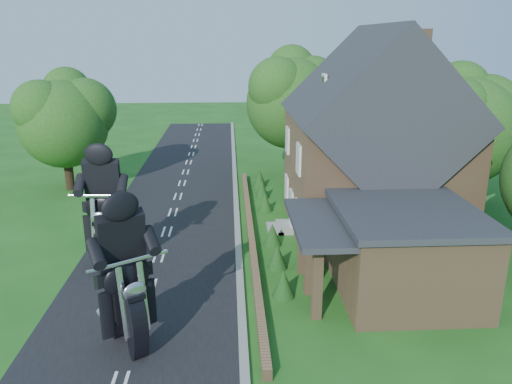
{
  "coord_description": "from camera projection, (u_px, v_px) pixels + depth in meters",
  "views": [
    {
      "loc": [
        3.31,
        -18.19,
        9.59
      ],
      "look_at": [
        4.49,
        3.69,
        2.8
      ],
      "focal_mm": 35.0,
      "sensor_mm": 36.0,
      "label": 1
    }
  ],
  "objects": [
    {
      "name": "ground",
      "position": [
        149.0,
        287.0,
        20.02
      ],
      "size": [
        120.0,
        120.0,
        0.0
      ],
      "primitive_type": "plane",
      "color": "#1C5417",
      "rests_on": "ground"
    },
    {
      "name": "road",
      "position": [
        149.0,
        287.0,
        20.02
      ],
      "size": [
        7.0,
        80.0,
        0.02
      ],
      "primitive_type": "cube",
      "color": "black",
      "rests_on": "ground"
    },
    {
      "name": "kerb",
      "position": [
        240.0,
        284.0,
        20.19
      ],
      "size": [
        0.3,
        80.0,
        0.12
      ],
      "primitive_type": "cube",
      "color": "gray",
      "rests_on": "ground"
    },
    {
      "name": "garden_wall",
      "position": [
        251.0,
        234.0,
        24.95
      ],
      "size": [
        0.3,
        22.0,
        0.4
      ],
      "primitive_type": "cube",
      "color": "#8B6847",
      "rests_on": "ground"
    },
    {
      "name": "house",
      "position": [
        373.0,
        147.0,
        25.0
      ],
      "size": [
        9.54,
        8.64,
        10.24
      ],
      "color": "#8B6847",
      "rests_on": "ground"
    },
    {
      "name": "annex",
      "position": [
        401.0,
        250.0,
        19.25
      ],
      "size": [
        7.05,
        5.94,
        3.44
      ],
      "color": "#8B6847",
      "rests_on": "ground"
    },
    {
      "name": "tree_house_right",
      "position": [
        470.0,
        121.0,
        27.57
      ],
      "size": [
        6.51,
        6.0,
        8.4
      ],
      "color": "black",
      "rests_on": "ground"
    },
    {
      "name": "tree_behind_house",
      "position": [
        387.0,
        89.0,
        34.31
      ],
      "size": [
        7.81,
        7.2,
        10.08
      ],
      "color": "black",
      "rests_on": "ground"
    },
    {
      "name": "tree_behind_left",
      "position": [
        298.0,
        95.0,
        35.08
      ],
      "size": [
        6.94,
        6.4,
        9.16
      ],
      "color": "black",
      "rests_on": "ground"
    },
    {
      "name": "tree_far_road",
      "position": [
        69.0,
        116.0,
        31.69
      ],
      "size": [
        6.08,
        5.6,
        7.84
      ],
      "color": "black",
      "rests_on": "ground"
    },
    {
      "name": "shrub_a",
      "position": [
        284.0,
        283.0,
        19.18
      ],
      "size": [
        0.9,
        0.9,
        1.1
      ],
      "primitive_type": "cone",
      "color": "#143C13",
      "rests_on": "ground"
    },
    {
      "name": "shrub_b",
      "position": [
        277.0,
        256.0,
        21.56
      ],
      "size": [
        0.9,
        0.9,
        1.1
      ],
      "primitive_type": "cone",
      "color": "#143C13",
      "rests_on": "ground"
    },
    {
      "name": "shrub_c",
      "position": [
        272.0,
        234.0,
        23.95
      ],
      "size": [
        0.9,
        0.9,
        1.1
      ],
      "primitive_type": "cone",
      "color": "#143C13",
      "rests_on": "ground"
    },
    {
      "name": "shrub_d",
      "position": [
        265.0,
        202.0,
        28.72
      ],
      "size": [
        0.9,
        0.9,
        1.1
      ],
      "primitive_type": "cone",
      "color": "#143C13",
      "rests_on": "ground"
    },
    {
      "name": "shrub_e",
      "position": [
        262.0,
        189.0,
        31.1
      ],
      "size": [
        0.9,
        0.9,
        1.1
      ],
      "primitive_type": "cone",
      "color": "#143C13",
      "rests_on": "ground"
    },
    {
      "name": "shrub_f",
      "position": [
        260.0,
        178.0,
        33.49
      ],
      "size": [
        0.9,
        0.9,
        1.1
      ],
      "primitive_type": "cone",
      "color": "#143C13",
      "rests_on": "ground"
    },
    {
      "name": "motorcycle_lead",
      "position": [
        128.0,
        326.0,
        15.93
      ],
      "size": [
        1.29,
        1.67,
        1.59
      ],
      "primitive_type": null,
      "rotation": [
        0.0,
        0.0,
        3.71
      ],
      "color": "black",
      "rests_on": "ground"
    },
    {
      "name": "motorcycle_follow",
      "position": [
        109.0,
        247.0,
        21.82
      ],
      "size": [
        0.55,
        1.79,
        1.64
      ],
      "primitive_type": null,
      "rotation": [
        0.0,
        0.0,
        3.08
      ],
      "color": "black",
      "rests_on": "ground"
    }
  ]
}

